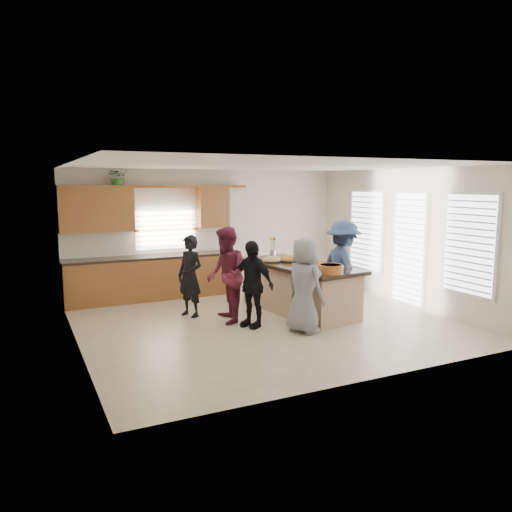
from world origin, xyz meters
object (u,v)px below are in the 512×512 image
salad_bowl (331,269)px  woman_right_back (343,268)px  woman_left_back (190,276)px  woman_right_front (304,285)px  island (299,289)px  woman_left_front (252,284)px  woman_left_mid (226,275)px

salad_bowl → woman_right_back: woman_right_back is taller
woman_left_back → woman_right_back: (2.70, -1.09, 0.13)m
woman_left_back → woman_right_front: size_ratio=0.96×
woman_left_back → woman_right_back: bearing=40.5°
island → salad_bowl: bearing=-99.7°
salad_bowl → woman_left_front: (-1.23, 0.61, -0.27)m
salad_bowl → woman_left_mid: 1.86m
woman_right_back → woman_left_mid: bearing=83.8°
island → woman_left_mid: 1.62m
woman_right_front → woman_left_front: bearing=30.7°
woman_left_back → woman_right_front: 2.29m
salad_bowl → woman_left_mid: woman_left_mid is taller
salad_bowl → woman_right_front: 0.62m
woman_left_mid → woman_right_front: 1.48m
island → woman_left_back: bearing=155.7°
woman_left_mid → woman_left_front: 0.54m
salad_bowl → woman_left_front: bearing=153.8°
island → woman_left_back: size_ratio=1.83×
island → woman_left_mid: size_ratio=1.63×
woman_left_mid → woman_right_front: bearing=51.5°
woman_left_back → woman_right_front: (1.41, -1.81, 0.03)m
island → woman_left_back: (-2.02, 0.60, 0.32)m
island → woman_right_front: bearing=-124.5°
woman_right_back → island: bearing=58.6°
island → woman_left_mid: bearing=175.3°
woman_left_back → woman_left_front: size_ratio=1.01×
woman_left_front → woman_right_front: size_ratio=0.95×
woman_left_mid → woman_left_front: (0.30, -0.44, -0.11)m
island → salad_bowl: (-0.04, -1.13, 0.58)m
salad_bowl → woman_right_front: woman_right_front is taller
woman_left_back → woman_right_front: woman_right_front is taller
woman_right_front → salad_bowl: bearing=-95.2°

